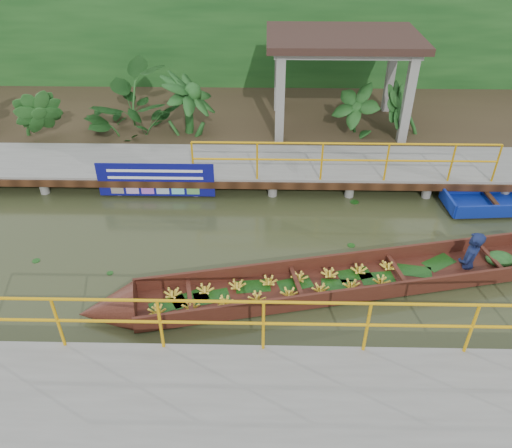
{
  "coord_description": "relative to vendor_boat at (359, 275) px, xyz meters",
  "views": [
    {
      "loc": [
        0.8,
        -8.48,
        6.84
      ],
      "look_at": [
        0.61,
        0.5,
        0.6
      ],
      "focal_mm": 35.0,
      "sensor_mm": 36.0,
      "label": 1
    }
  ],
  "objects": [
    {
      "name": "blue_banner",
      "position": [
        -4.7,
        3.22,
        0.33
      ],
      "size": [
        2.98,
        0.04,
        0.93
      ],
      "color": "#0C0D66",
      "rests_on": "ground"
    },
    {
      "name": "tropical_plants",
      "position": [
        -4.48,
        6.04,
        0.94
      ],
      "size": [
        14.14,
        1.14,
        1.42
      ],
      "color": "#143E15",
      "rests_on": "ground"
    },
    {
      "name": "ground",
      "position": [
        -2.73,
        0.74,
        -0.22
      ],
      "size": [
        80.0,
        80.0,
        0.0
      ],
      "primitive_type": "plane",
      "color": "#2D3219",
      "rests_on": "ground"
    },
    {
      "name": "near_dock",
      "position": [
        -1.73,
        -3.46,
        0.08
      ],
      "size": [
        18.0,
        2.4,
        1.73
      ],
      "color": "slate",
      "rests_on": "ground"
    },
    {
      "name": "vendor_boat",
      "position": [
        0.0,
        0.0,
        0.0
      ],
      "size": [
        10.51,
        3.19,
        2.13
      ],
      "rotation": [
        0.0,
        0.0,
        0.21
      ],
      "color": "#39180F",
      "rests_on": "ground"
    },
    {
      "name": "land_strip",
      "position": [
        -2.73,
        8.24,
        0.0
      ],
      "size": [
        30.0,
        8.0,
        0.45
      ],
      "primitive_type": "cube",
      "color": "#37291B",
      "rests_on": "ground"
    },
    {
      "name": "far_dock",
      "position": [
        -2.71,
        4.17,
        0.25
      ],
      "size": [
        16.0,
        2.06,
        1.66
      ],
      "color": "slate",
      "rests_on": "ground"
    },
    {
      "name": "pavilion",
      "position": [
        0.27,
        7.04,
        2.59
      ],
      "size": [
        4.4,
        3.0,
        3.0
      ],
      "color": "slate",
      "rests_on": "ground"
    },
    {
      "name": "foliage_backdrop",
      "position": [
        -2.73,
        10.74,
        1.78
      ],
      "size": [
        30.0,
        0.8,
        4.0
      ],
      "primitive_type": "cube",
      "color": "#143E15",
      "rests_on": "ground"
    }
  ]
}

